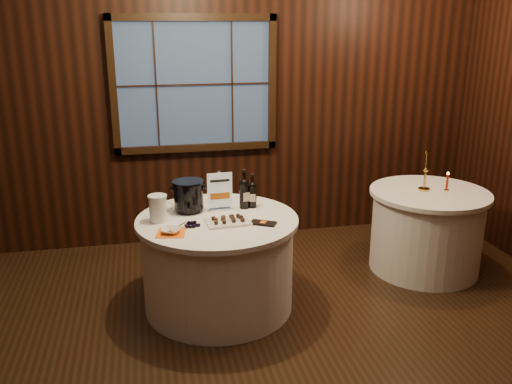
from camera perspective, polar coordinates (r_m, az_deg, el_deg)
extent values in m
plane|color=black|center=(3.77, -1.59, -19.13)|extent=(6.00, 6.00, 0.00)
cube|color=black|center=(5.55, -6.47, 9.69)|extent=(6.00, 0.02, 3.00)
cube|color=#384C75|center=(5.50, -6.49, 11.19)|extent=(1.50, 0.01, 1.20)
cylinder|color=white|center=(4.43, -3.99, -7.67)|extent=(1.20, 1.20, 0.73)
cylinder|color=white|center=(4.28, -4.10, -3.00)|extent=(1.28, 1.28, 0.04)
cylinder|color=white|center=(5.31, 17.45, -4.08)|extent=(1.00, 1.00, 0.73)
cylinder|color=white|center=(5.19, 17.83, -0.12)|extent=(1.08, 1.08, 0.04)
cube|color=silver|center=(4.45, -3.82, -1.78)|extent=(0.18, 0.11, 0.02)
cube|color=silver|center=(4.40, -3.87, 0.24)|extent=(0.02, 0.02, 0.31)
cube|color=white|center=(4.39, -3.84, 0.19)|extent=(0.20, 0.02, 0.29)
cylinder|color=black|center=(4.46, -1.26, -0.40)|extent=(0.08, 0.08, 0.21)
sphere|color=black|center=(4.42, -1.27, 0.91)|extent=(0.08, 0.08, 0.08)
cylinder|color=black|center=(4.41, -1.27, 1.64)|extent=(0.03, 0.03, 0.10)
cylinder|color=black|center=(4.40, -1.28, 2.24)|extent=(0.03, 0.03, 0.02)
cube|color=beige|center=(4.42, -1.16, -0.56)|extent=(0.06, 0.02, 0.07)
cylinder|color=black|center=(4.48, -0.38, -0.50)|extent=(0.07, 0.07, 0.18)
sphere|color=black|center=(4.45, -0.38, 0.64)|extent=(0.07, 0.07, 0.07)
cylinder|color=black|center=(4.43, -0.39, 1.26)|extent=(0.03, 0.03, 0.08)
cylinder|color=black|center=(4.42, -0.39, 1.78)|extent=(0.03, 0.03, 0.02)
cube|color=beige|center=(4.44, -0.29, -0.63)|extent=(0.05, 0.01, 0.06)
cylinder|color=black|center=(4.44, -7.06, -1.85)|extent=(0.18, 0.18, 0.03)
cylinder|color=black|center=(4.40, -7.11, -0.39)|extent=(0.24, 0.24, 0.21)
cylinder|color=black|center=(4.36, -7.17, 1.03)|extent=(0.25, 0.25, 0.02)
cube|color=white|center=(4.16, -2.97, -3.16)|extent=(0.35, 0.24, 0.02)
cube|color=black|center=(4.14, 0.77, -3.29)|extent=(0.22, 0.18, 0.02)
cylinder|color=#3A2915|center=(4.11, -7.84, -3.41)|extent=(0.08, 0.02, 0.03)
cylinder|color=white|center=(4.23, -10.28, -1.78)|extent=(0.14, 0.14, 0.20)
cylinder|color=white|center=(4.20, -10.35, -0.43)|extent=(0.15, 0.15, 0.01)
torus|color=white|center=(4.23, -9.34, -1.59)|extent=(0.10, 0.02, 0.10)
cube|color=orange|center=(4.01, -8.94, -4.29)|extent=(0.24, 0.24, 0.00)
imported|color=white|center=(4.01, -8.95, -4.04)|extent=(0.18, 0.18, 0.03)
cylinder|color=#B89439|center=(5.19, 17.26, 0.28)|extent=(0.11, 0.11, 0.02)
cylinder|color=#B89439|center=(5.14, 17.43, 2.14)|extent=(0.02, 0.02, 0.33)
cylinder|color=#B89439|center=(5.10, 17.62, 4.08)|extent=(0.05, 0.05, 0.03)
cylinder|color=#B89439|center=(5.24, 19.40, 0.19)|extent=(0.05, 0.05, 0.01)
cylinder|color=#AD160D|center=(5.22, 19.48, 1.00)|extent=(0.02, 0.02, 0.14)
sphere|color=#FFB23F|center=(5.20, 19.57, 1.87)|extent=(0.02, 0.02, 0.02)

